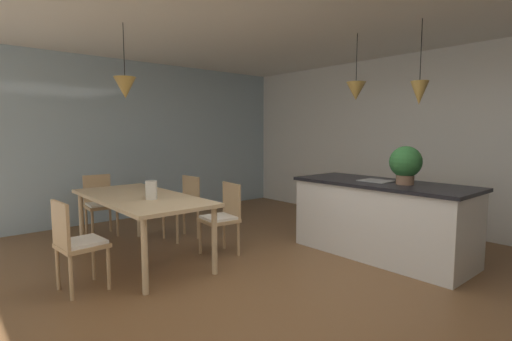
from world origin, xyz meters
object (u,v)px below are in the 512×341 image
Objects in this scene: chair_far_left at (184,205)px; potted_plant_on_island at (406,163)px; dining_table at (140,201)px; kitchen_island at (381,218)px; vase_on_dining_table at (151,190)px; chair_window_end at (100,203)px; chair_near_right at (76,242)px; chair_far_right at (222,216)px.

potted_plant_on_island is (2.51, 1.42, 0.67)m from chair_far_left.
dining_table is 2.87m from kitchen_island.
chair_far_left is 4.27× the size of vase_on_dining_table.
potted_plant_on_island is (3.44, 2.26, 0.67)m from chair_window_end.
chair_near_right is (1.86, -0.84, 0.00)m from chair_window_end.
chair_far_right is 4.27× the size of vase_on_dining_table.
chair_window_end is at bearing -138.17° from chair_far_left.
dining_table is 1.41m from chair_window_end.
potted_plant_on_island is at bearing 29.55° from chair_far_left.
potted_plant_on_island is at bearing 33.26° from chair_window_end.
chair_far_left is at bearing 119.13° from chair_near_right.
dining_table is at bearing 119.15° from chair_near_right.
chair_window_end is at bearing -144.45° from kitchen_island.
vase_on_dining_table is at bearing -0.07° from chair_window_end.
potted_plant_on_island reaches higher than chair_far_left.
chair_far_right is 1.00× the size of chair_window_end.
chair_far_left is (-0.93, 0.00, 0.00)m from chair_far_right.
chair_far_left is 1.92m from chair_near_right.
vase_on_dining_table is at bearing -47.51° from chair_far_left.
chair_far_left is at bearing -147.42° from kitchen_island.
chair_far_left is at bearing 119.12° from dining_table.
potted_plant_on_island reaches higher than chair_near_right.
chair_near_right is at bearing -90.02° from chair_far_right.
vase_on_dining_table is at bearing -101.33° from chair_far_right.
chair_near_right is at bearing -24.24° from chair_window_end.
chair_far_right is 1.00× the size of chair_far_left.
potted_plant_on_island is (2.04, 2.26, 0.45)m from dining_table.
vase_on_dining_table reaches higher than chair_far_right.
chair_window_end is at bearing 155.76° from chair_near_right.
chair_window_end is 1.74m from vase_on_dining_table.
chair_near_right is at bearing -112.66° from kitchen_island.
chair_near_right is (-0.00, -1.67, 0.00)m from chair_far_right.
chair_window_end reaches higher than dining_table.
chair_window_end is at bearing -146.74° from potted_plant_on_island.
chair_far_left is (0.93, 0.83, 0.00)m from chair_window_end.
vase_on_dining_table is at bearing 0.14° from dining_table.
vase_on_dining_table is (-1.74, -2.26, -0.28)m from potted_plant_on_island.
potted_plant_on_island reaches higher than chair_far_right.
vase_on_dining_table reaches higher than chair_near_right.
chair_window_end is 3.88m from kitchen_island.
vase_on_dining_table reaches higher than dining_table.
potted_plant_on_island is (1.57, 1.42, 0.67)m from chair_far_right.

